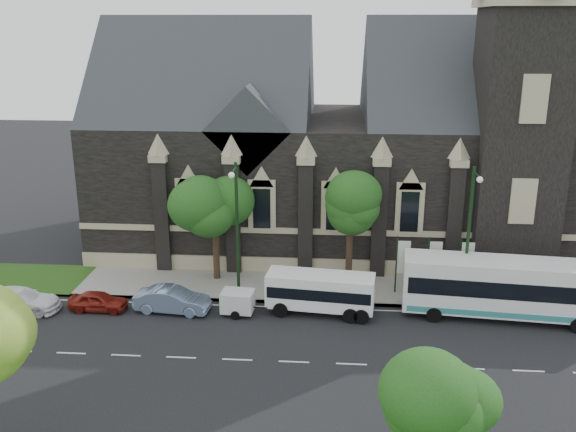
# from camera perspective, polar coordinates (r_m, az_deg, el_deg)

# --- Properties ---
(ground) EXTENTS (160.00, 160.00, 0.00)m
(ground) POSITION_cam_1_polar(r_m,az_deg,el_deg) (33.78, 0.55, -13.08)
(ground) COLOR black
(ground) RESTS_ON ground
(sidewalk) EXTENTS (80.00, 5.00, 0.15)m
(sidewalk) POSITION_cam_1_polar(r_m,az_deg,el_deg) (42.20, 1.40, -6.47)
(sidewalk) COLOR gray
(sidewalk) RESTS_ON ground
(museum) EXTENTS (40.00, 17.70, 29.90)m
(museum) POSITION_cam_1_polar(r_m,az_deg,el_deg) (48.79, 8.09, 6.60)
(museum) COLOR black
(museum) RESTS_ON ground
(tree_park_east) EXTENTS (3.40, 3.40, 6.28)m
(tree_park_east) POSITION_cam_1_polar(r_m,az_deg,el_deg) (23.75, 14.58, -14.97)
(tree_park_east) COLOR black
(tree_park_east) RESTS_ON ground
(tree_walk_right) EXTENTS (4.08, 4.08, 7.80)m
(tree_walk_right) POSITION_cam_1_polar(r_m,az_deg,el_deg) (41.38, 5.99, 1.40)
(tree_walk_right) COLOR black
(tree_walk_right) RESTS_ON ground
(tree_walk_left) EXTENTS (3.91, 3.91, 7.64)m
(tree_walk_left) POSITION_cam_1_polar(r_m,az_deg,el_deg) (42.07, -6.37, 1.54)
(tree_walk_left) COLOR black
(tree_walk_left) RESTS_ON ground
(street_lamp_near) EXTENTS (0.36, 1.88, 9.00)m
(street_lamp_near) POSITION_cam_1_polar(r_m,az_deg,el_deg) (38.96, 16.12, -1.30)
(street_lamp_near) COLOR black
(street_lamp_near) RESTS_ON ground
(street_lamp_mid) EXTENTS (0.36, 1.88, 9.00)m
(street_lamp_mid) POSITION_cam_1_polar(r_m,az_deg,el_deg) (38.55, -4.68, -0.85)
(street_lamp_mid) COLOR black
(street_lamp_mid) RESTS_ON ground
(banner_flag_left) EXTENTS (0.90, 0.10, 4.00)m
(banner_flag_left) POSITION_cam_1_polar(r_m,az_deg,el_deg) (41.06, 10.20, -3.97)
(banner_flag_left) COLOR black
(banner_flag_left) RESTS_ON ground
(banner_flag_center) EXTENTS (0.90, 0.10, 4.00)m
(banner_flag_center) POSITION_cam_1_polar(r_m,az_deg,el_deg) (41.32, 12.97, -4.01)
(banner_flag_center) COLOR black
(banner_flag_center) RESTS_ON ground
(banner_flag_right) EXTENTS (0.90, 0.10, 4.00)m
(banner_flag_right) POSITION_cam_1_polar(r_m,az_deg,el_deg) (41.68, 15.69, -4.03)
(banner_flag_right) COLOR black
(banner_flag_right) RESTS_ON ground
(tour_coach) EXTENTS (12.59, 3.85, 3.62)m
(tour_coach) POSITION_cam_1_polar(r_m,az_deg,el_deg) (39.69, 19.46, -6.14)
(tour_coach) COLOR white
(tour_coach) RESTS_ON ground
(shuttle_bus) EXTENTS (6.66, 2.95, 2.50)m
(shuttle_bus) POSITION_cam_1_polar(r_m,az_deg,el_deg) (38.35, 2.99, -6.77)
(shuttle_bus) COLOR white
(shuttle_bus) RESTS_ON ground
(box_trailer) EXTENTS (2.81, 1.66, 1.48)m
(box_trailer) POSITION_cam_1_polar(r_m,az_deg,el_deg) (38.49, -4.58, -7.72)
(box_trailer) COLOR silver
(box_trailer) RESTS_ON ground
(sedan) EXTENTS (4.74, 2.03, 1.52)m
(sedan) POSITION_cam_1_polar(r_m,az_deg,el_deg) (39.38, -10.44, -7.50)
(sedan) COLOR #7A8FB0
(sedan) RESTS_ON ground
(car_far_red) EXTENTS (3.60, 1.50, 1.22)m
(car_far_red) POSITION_cam_1_polar(r_m,az_deg,el_deg) (40.67, -16.81, -7.39)
(car_far_red) COLOR maroon
(car_far_red) RESTS_ON ground
(car_far_white) EXTENTS (4.96, 2.08, 1.43)m
(car_far_white) POSITION_cam_1_polar(r_m,az_deg,el_deg) (42.18, -23.12, -7.01)
(car_far_white) COLOR white
(car_far_white) RESTS_ON ground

